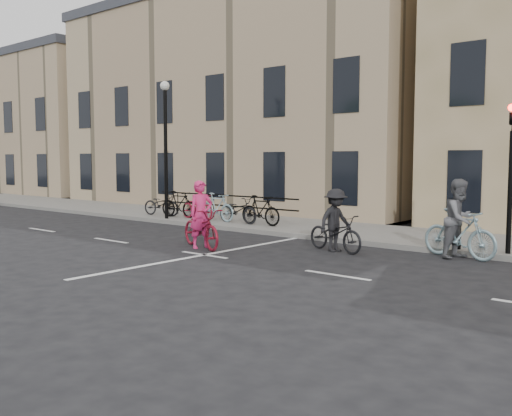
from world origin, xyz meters
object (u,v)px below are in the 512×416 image
Objects in this scene: cyclist_dark at (335,227)px; lamp_post at (165,132)px; cyclist_pink at (201,225)px; cyclist_grey at (460,226)px; traffic_light at (511,160)px.

lamp_post is at bearing 91.80° from cyclist_dark.
cyclist_pink is 6.79m from cyclist_grey.
lamp_post reaches higher than cyclist_grey.
traffic_light is 1.96× the size of cyclist_dark.
lamp_post is at bearing 76.65° from cyclist_pink.
lamp_post reaches higher than cyclist_dark.
cyclist_pink is 3.69m from cyclist_dark.
lamp_post is at bearing 179.73° from traffic_light.
lamp_post is 2.36× the size of cyclist_pink.
cyclist_dark is at bearing -11.17° from lamp_post.
cyclist_pink reaches higher than cyclist_dark.
cyclist_grey reaches higher than cyclist_pink.
lamp_post is 7.26m from cyclist_pink.
cyclist_grey reaches higher than cyclist_dark.
cyclist_pink is 1.12× the size of cyclist_dark.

